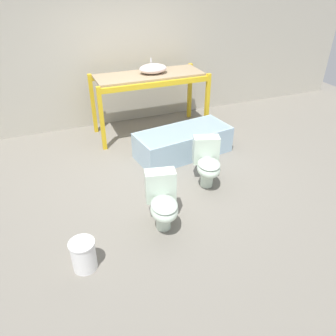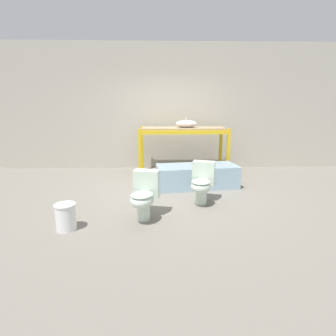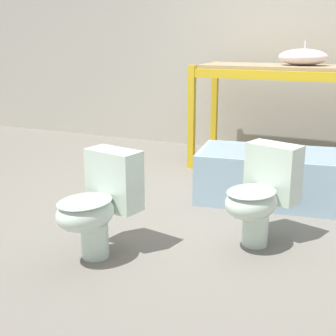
{
  "view_description": "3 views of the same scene",
  "coord_description": "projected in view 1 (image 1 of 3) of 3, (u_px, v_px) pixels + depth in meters",
  "views": [
    {
      "loc": [
        -1.49,
        -4.25,
        2.78
      ],
      "look_at": [
        -0.09,
        -0.77,
        0.47
      ],
      "focal_mm": 35.0,
      "sensor_mm": 36.0,
      "label": 1
    },
    {
      "loc": [
        -0.13,
        -4.9,
        1.6
      ],
      "look_at": [
        -0.02,
        -0.93,
        0.68
      ],
      "focal_mm": 28.0,
      "sensor_mm": 36.0,
      "label": 2
    },
    {
      "loc": [
        1.23,
        -3.77,
        1.43
      ],
      "look_at": [
        -0.03,
        -0.96,
        0.56
      ],
      "focal_mm": 50.0,
      "sensor_mm": 36.0,
      "label": 3
    }
  ],
  "objects": [
    {
      "name": "ground_plane",
      "position": [
        156.0,
        168.0,
        5.29
      ],
      "size": [
        12.0,
        12.0,
        0.0
      ],
      "primitive_type": "plane",
      "color": "slate"
    },
    {
      "name": "warehouse_wall_rear",
      "position": [
        115.0,
        41.0,
        6.11
      ],
      "size": [
        10.8,
        0.08,
        3.2
      ],
      "color": "#B2AD9E",
      "rests_on": "ground_plane"
    },
    {
      "name": "shelving_rack",
      "position": [
        150.0,
        83.0,
        5.98
      ],
      "size": [
        2.08,
        0.85,
        1.13
      ],
      "color": "gold",
      "rests_on": "ground_plane"
    },
    {
      "name": "sink_basin",
      "position": [
        153.0,
        69.0,
        5.87
      ],
      "size": [
        0.51,
        0.37,
        0.25
      ],
      "color": "silver",
      "rests_on": "shelving_rack"
    },
    {
      "name": "bathtub_main",
      "position": [
        183.0,
        141.0,
        5.56
      ],
      "size": [
        1.69,
        0.91,
        0.45
      ],
      "rotation": [
        0.0,
        0.0,
        0.14
      ],
      "color": "#99B7CC",
      "rests_on": "ground_plane"
    },
    {
      "name": "toilet_near",
      "position": [
        207.0,
        162.0,
        4.73
      ],
      "size": [
        0.51,
        0.66,
        0.7
      ],
      "rotation": [
        0.0,
        0.0,
        -0.31
      ],
      "color": "silver",
      "rests_on": "ground_plane"
    },
    {
      "name": "toilet_far",
      "position": [
        163.0,
        201.0,
        3.94
      ],
      "size": [
        0.46,
        0.64,
        0.7
      ],
      "rotation": [
        0.0,
        0.0,
        -0.21
      ],
      "color": "silver",
      "rests_on": "ground_plane"
    },
    {
      "name": "bucket_white",
      "position": [
        84.0,
        255.0,
        3.46
      ],
      "size": [
        0.28,
        0.28,
        0.36
      ],
      "color": "white",
      "rests_on": "ground_plane"
    }
  ]
}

